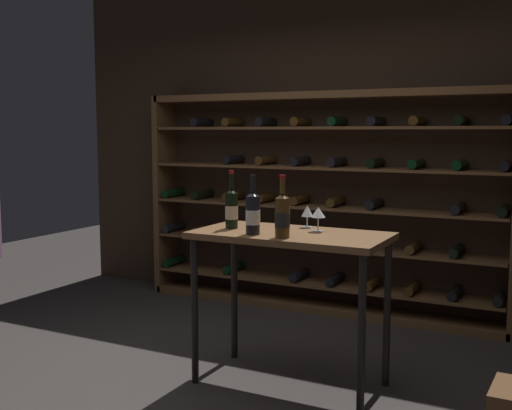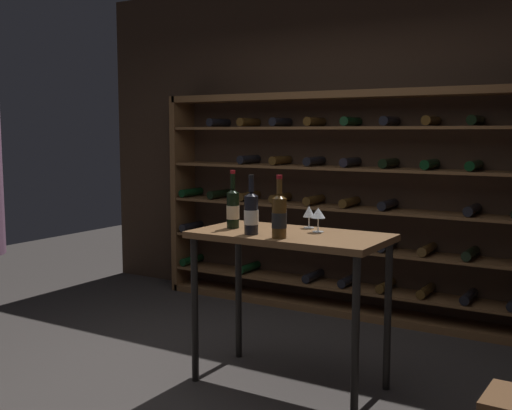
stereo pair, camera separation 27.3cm
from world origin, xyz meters
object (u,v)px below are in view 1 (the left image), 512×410
wine_bottle_gold_foil (232,208)px  wine_bottle_green_slim (253,213)px  wine_rack (320,203)px  wine_bottle_red_label (282,215)px  wine_glass_stemmed_right (318,213)px  wine_glass_stemmed_center (307,212)px  tasting_table (291,251)px

wine_bottle_gold_foil → wine_bottle_green_slim: bearing=-32.9°
wine_rack → wine_bottle_gold_foil: 1.65m
wine_bottle_red_label → wine_bottle_gold_foil: (-0.43, 0.18, -0.00)m
wine_bottle_red_label → wine_glass_stemmed_right: bearing=72.5°
wine_bottle_green_slim → wine_glass_stemmed_center: bearing=65.2°
wine_glass_stemmed_center → wine_bottle_gold_foil: bearing=-149.0°
wine_rack → wine_glass_stemmed_center: size_ratio=23.00×
wine_rack → wine_glass_stemmed_right: wine_rack is taller
wine_bottle_green_slim → wine_bottle_gold_foil: bearing=147.1°
wine_bottle_green_slim → wine_glass_stemmed_center: (0.18, 0.39, -0.03)m
wine_bottle_gold_foil → wine_glass_stemmed_right: 0.55m
wine_bottle_green_slim → wine_glass_stemmed_center: size_ratio=2.48×
wine_bottle_red_label → wine_glass_stemmed_center: 0.43m
wine_bottle_green_slim → wine_bottle_gold_foil: (-0.23, 0.15, -0.00)m
wine_rack → wine_bottle_green_slim: 1.81m
wine_bottle_red_label → wine_bottle_green_slim: (-0.21, 0.03, -0.00)m
wine_rack → wine_glass_stemmed_right: 1.62m
wine_rack → wine_bottle_green_slim: size_ratio=9.27×
wine_bottle_gold_foil → wine_glass_stemmed_right: wine_bottle_gold_foil is taller
wine_bottle_red_label → wine_bottle_green_slim: wine_bottle_red_label is taller
wine_bottle_red_label → wine_glass_stemmed_right: (0.10, 0.31, -0.02)m
tasting_table → wine_glass_stemmed_right: (0.13, 0.11, 0.23)m
wine_bottle_green_slim → wine_glass_stemmed_right: size_ratio=2.37×
tasting_table → wine_bottle_green_slim: wine_bottle_green_slim is taller
wine_glass_stemmed_center → tasting_table: bearing=-93.0°
tasting_table → wine_bottle_red_label: size_ratio=3.23×
wine_rack → wine_glass_stemmed_right: size_ratio=21.96×
wine_glass_stemmed_center → wine_rack: bearing=108.6°
wine_bottle_red_label → wine_bottle_green_slim: 0.21m
tasting_table → wine_glass_stemmed_center: bearing=87.0°
wine_rack → wine_bottle_green_slim: wine_rack is taller
wine_bottle_red_label → tasting_table: bearing=100.4°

